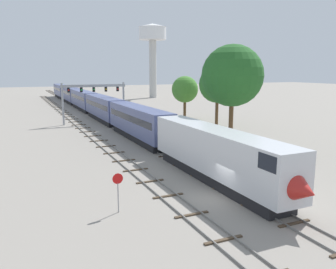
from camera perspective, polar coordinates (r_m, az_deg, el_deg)
The scene contains 10 objects.
ground_plane at distance 28.03m, azimuth 8.38°, elevation -10.36°, with size 400.00×400.00×0.00m, color gray.
track_main at distance 84.14m, azimuth -12.94°, elevation 3.58°, with size 2.60×200.00×0.16m.
track_near at distance 63.66m, azimuth -14.20°, elevation 1.33°, with size 2.60×160.00×0.16m.
passenger_train at distance 80.26m, azimuth -12.49°, elevation 5.10°, with size 3.04×125.15×4.80m.
signal_gantry at distance 66.62m, azimuth -12.12°, elevation 6.66°, with size 12.10×0.49×7.67m.
water_tower at distance 127.27m, azimuth -2.55°, elevation 15.37°, with size 9.85×9.85×26.06m.
stop_sign at distance 24.78m, azimuth -8.26°, elevation -8.60°, with size 0.76×0.08×2.88m.
trackside_tree_left at distance 62.28m, azimuth 8.16°, elevation 8.17°, with size 6.54×6.54×10.74m.
trackside_tree_mid at distance 43.93m, azimuth 10.58°, elevation 9.50°, with size 7.65×7.65×13.11m.
trackside_tree_right at distance 69.61m, azimuth 2.80°, elevation 7.42°, with size 5.28×5.28×8.79m.
Camera 1 is at (-14.30, -21.95, 9.98)m, focal length 36.95 mm.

